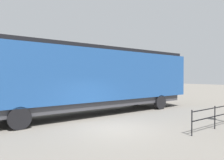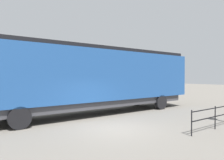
{
  "view_description": "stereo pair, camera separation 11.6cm",
  "coord_description": "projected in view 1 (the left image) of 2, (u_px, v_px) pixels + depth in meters",
  "views": [
    {
      "loc": [
        7.99,
        -6.37,
        2.52
      ],
      "look_at": [
        -0.83,
        0.48,
        2.33
      ],
      "focal_mm": 34.13,
      "sensor_mm": 36.0,
      "label": 1
    },
    {
      "loc": [
        8.06,
        -6.28,
        2.52
      ],
      "look_at": [
        -0.83,
        0.48,
        2.33
      ],
      "focal_mm": 34.13,
      "sensor_mm": 36.0,
      "label": 2
    }
  ],
  "objects": [
    {
      "name": "locomotive",
      "position": [
        101.0,
        77.0,
        14.54
      ],
      "size": [
        2.99,
        16.0,
        4.44
      ],
      "color": "navy",
      "rests_on": "ground_plane"
    },
    {
      "name": "ground_plane",
      "position": [
        115.0,
        129.0,
        10.26
      ],
      "size": [
        120.0,
        120.0,
        0.0
      ],
      "primitive_type": "plane",
      "color": "#666059"
    }
  ]
}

